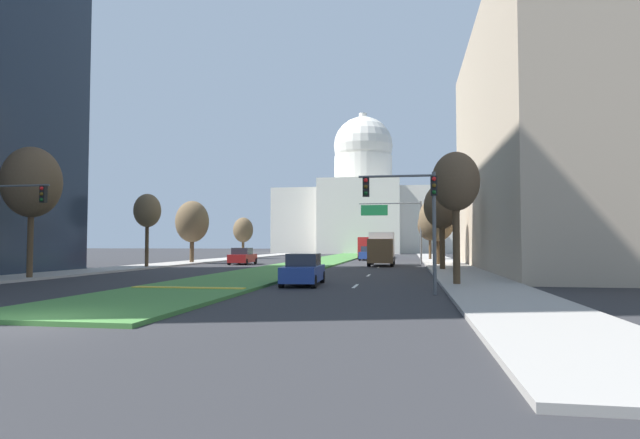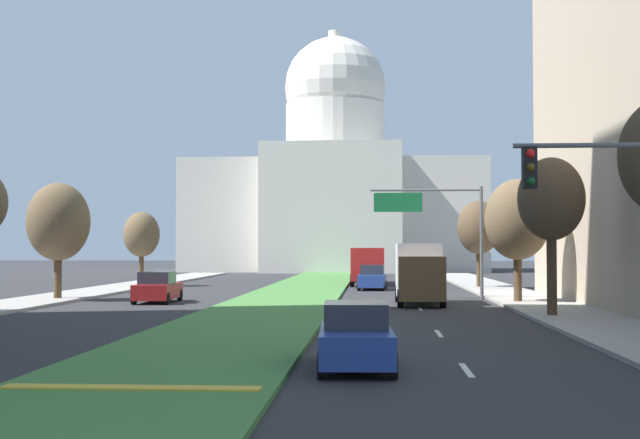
{
  "view_description": "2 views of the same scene",
  "coord_description": "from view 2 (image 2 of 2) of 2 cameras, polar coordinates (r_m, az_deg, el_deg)",
  "views": [
    {
      "loc": [
        9.84,
        -12.2,
        2.18
      ],
      "look_at": [
        -0.74,
        49.84,
        5.03
      ],
      "focal_mm": 29.09,
      "sensor_mm": 36.0,
      "label": 1
    },
    {
      "loc": [
        4.91,
        -7.04,
        3.01
      ],
      "look_at": [
        0.74,
        59.42,
        5.18
      ],
      "focal_mm": 47.65,
      "sensor_mm": 36.0,
      "label": 2
    }
  ],
  "objects": [
    {
      "name": "sedan_lead_stopped",
      "position": [
        21.3,
        2.4,
        -7.91
      ],
      "size": [
        1.99,
        4.37,
        1.63
      ],
      "color": "navy",
      "rests_on": "ground_plane"
    },
    {
      "name": "traffic_light_near_right",
      "position": [
        17.99,
        20.31,
        0.75
      ],
      "size": [
        3.34,
        0.35,
        5.2
      ],
      "color": "#515456",
      "rests_on": "ground_plane"
    },
    {
      "name": "capitol_building",
      "position": [
        109.53,
        1.01,
        2.08
      ],
      "size": [
        37.39,
        23.5,
        31.27
      ],
      "color": "silver",
      "rests_on": "ground_plane"
    },
    {
      "name": "street_tree_right_far",
      "position": [
        46.3,
        13.11,
        -0.04
      ],
      "size": [
        3.45,
        3.45,
        6.64
      ],
      "color": "#4C3823",
      "rests_on": "ground_plane"
    },
    {
      "name": "street_tree_right_mid",
      "position": [
        37.33,
        15.26,
        1.23
      ],
      "size": [
        2.83,
        2.83,
        6.83
      ],
      "color": "#4C3823",
      "rests_on": "ground_plane"
    },
    {
      "name": "street_tree_right_distant",
      "position": [
        62.65,
        10.61,
        -0.55
      ],
      "size": [
        3.1,
        3.1,
        6.38
      ],
      "color": "#4C3823",
      "rests_on": "ground_plane"
    },
    {
      "name": "median_curb_nose",
      "position": [
        17.96,
        -12.56,
        -10.95
      ],
      "size": [
        5.3,
        0.5,
        0.04
      ],
      "primitive_type": "cube",
      "color": "gold",
      "rests_on": "grass_median"
    },
    {
      "name": "sidewalk_left",
      "position": [
        51.66,
        -17.28,
        -5.04
      ],
      "size": [
        4.0,
        92.63,
        0.15
      ],
      "primitive_type": "cube",
      "color": "#9E9991",
      "rests_on": "ground_plane"
    },
    {
      "name": "sedan_midblock",
      "position": [
        47.02,
        -10.85,
        -4.54
      ],
      "size": [
        2.08,
        4.44,
        1.68
      ],
      "color": "maroon",
      "rests_on": "ground_plane"
    },
    {
      "name": "box_truck_delivery",
      "position": [
        44.98,
        6.66,
        -3.56
      ],
      "size": [
        2.4,
        6.4,
        3.2
      ],
      "color": "brown",
      "rests_on": "ground_plane"
    },
    {
      "name": "street_tree_left_far",
      "position": [
        50.14,
        -17.17,
        -0.17
      ],
      "size": [
        3.53,
        3.53,
        6.66
      ],
      "color": "#4C3823",
      "rests_on": "ground_plane"
    },
    {
      "name": "ground_plane",
      "position": [
        58.78,
        -1.21,
        -4.8
      ],
      "size": [
        260.0,
        260.0,
        0.0
      ],
      "primitive_type": "plane",
      "color": "#2B2B2D"
    },
    {
      "name": "city_bus",
      "position": [
        68.68,
        3.23,
        -2.9
      ],
      "size": [
        2.62,
        11.0,
        2.95
      ],
      "color": "#B21E1E",
      "rests_on": "ground_plane"
    },
    {
      "name": "grass_median",
      "position": [
        53.66,
        -1.67,
        -5.01
      ],
      "size": [
        5.89,
        92.63,
        0.14
      ],
      "primitive_type": "cube",
      "color": "#427A38",
      "rests_on": "ground_plane"
    },
    {
      "name": "street_tree_left_distant",
      "position": [
        66.68,
        -11.9,
        -1.01
      ],
      "size": [
        2.78,
        2.78,
        5.74
      ],
      "color": "#4C3823",
      "rests_on": "ground_plane"
    },
    {
      "name": "sedan_distant",
      "position": [
        60.28,
        3.53,
        -3.95
      ],
      "size": [
        2.09,
        4.45,
        1.76
      ],
      "color": "navy",
      "rests_on": "ground_plane"
    },
    {
      "name": "lane_dashes_right",
      "position": [
        53.06,
        6.07,
        -5.11
      ],
      "size": [
        0.16,
        62.55,
        0.01
      ],
      "color": "silver",
      "rests_on": "ground_plane"
    },
    {
      "name": "overhead_guide_sign",
      "position": [
        49.32,
        7.96,
        0.1
      ],
      "size": [
        6.47,
        0.2,
        6.5
      ],
      "color": "#515456",
      "rests_on": "ground_plane"
    },
    {
      "name": "sidewalk_right",
      "position": [
        49.04,
        13.64,
        -5.25
      ],
      "size": [
        4.0,
        92.63,
        0.15
      ],
      "primitive_type": "cube",
      "color": "#9E9991",
      "rests_on": "ground_plane"
    }
  ]
}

